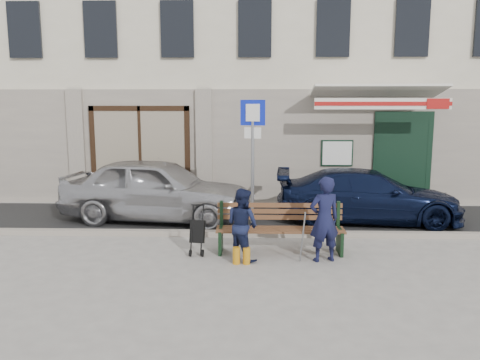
{
  "coord_description": "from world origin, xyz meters",
  "views": [
    {
      "loc": [
        -0.0,
        -8.13,
        2.75
      ],
      "look_at": [
        -0.3,
        1.6,
        1.2
      ],
      "focal_mm": 35.0,
      "sensor_mm": 36.0,
      "label": 1
    }
  ],
  "objects_px": {
    "car_silver": "(157,189)",
    "man": "(324,219)",
    "woman": "(242,224)",
    "parking_sign": "(253,144)",
    "car_navy": "(368,196)",
    "bench": "(278,229)",
    "stroller": "(197,233)"
  },
  "relations": [
    {
      "from": "car_silver",
      "to": "stroller",
      "type": "distance_m",
      "value": 2.87
    },
    {
      "from": "car_navy",
      "to": "parking_sign",
      "type": "relative_size",
      "value": 1.51
    },
    {
      "from": "man",
      "to": "stroller",
      "type": "xyz_separation_m",
      "value": [
        -2.3,
        0.35,
        -0.36
      ]
    },
    {
      "from": "car_navy",
      "to": "bench",
      "type": "height_order",
      "value": "car_navy"
    },
    {
      "from": "parking_sign",
      "to": "bench",
      "type": "relative_size",
      "value": 1.2
    },
    {
      "from": "car_navy",
      "to": "stroller",
      "type": "height_order",
      "value": "car_navy"
    },
    {
      "from": "car_silver",
      "to": "woman",
      "type": "height_order",
      "value": "car_silver"
    },
    {
      "from": "man",
      "to": "woman",
      "type": "distance_m",
      "value": 1.45
    },
    {
      "from": "car_navy",
      "to": "bench",
      "type": "xyz_separation_m",
      "value": [
        -2.27,
        -2.48,
        -0.17
      ]
    },
    {
      "from": "parking_sign",
      "to": "man",
      "type": "bearing_deg",
      "value": -40.9
    },
    {
      "from": "parking_sign",
      "to": "woman",
      "type": "distance_m",
      "value": 2.23
    },
    {
      "from": "woman",
      "to": "car_navy",
      "type": "bearing_deg",
      "value": -92.4
    },
    {
      "from": "car_silver",
      "to": "man",
      "type": "bearing_deg",
      "value": -120.96
    },
    {
      "from": "car_silver",
      "to": "bench",
      "type": "height_order",
      "value": "car_silver"
    },
    {
      "from": "parking_sign",
      "to": "woman",
      "type": "relative_size",
      "value": 2.19
    },
    {
      "from": "car_silver",
      "to": "stroller",
      "type": "xyz_separation_m",
      "value": [
        1.28,
        -2.54,
        -0.36
      ]
    },
    {
      "from": "car_navy",
      "to": "parking_sign",
      "type": "height_order",
      "value": "parking_sign"
    },
    {
      "from": "parking_sign",
      "to": "stroller",
      "type": "relative_size",
      "value": 3.13
    },
    {
      "from": "woman",
      "to": "parking_sign",
      "type": "bearing_deg",
      "value": -52.86
    },
    {
      "from": "car_silver",
      "to": "man",
      "type": "distance_m",
      "value": 4.6
    },
    {
      "from": "parking_sign",
      "to": "bench",
      "type": "bearing_deg",
      "value": -56.46
    },
    {
      "from": "car_silver",
      "to": "man",
      "type": "xyz_separation_m",
      "value": [
        3.58,
        -2.89,
        -0.0
      ]
    },
    {
      "from": "stroller",
      "to": "woman",
      "type": "bearing_deg",
      "value": -14.33
    },
    {
      "from": "bench",
      "to": "man",
      "type": "relative_size",
      "value": 1.57
    },
    {
      "from": "man",
      "to": "car_silver",
      "type": "bearing_deg",
      "value": -55.34
    },
    {
      "from": "parking_sign",
      "to": "woman",
      "type": "bearing_deg",
      "value": -81.35
    },
    {
      "from": "man",
      "to": "parking_sign",
      "type": "bearing_deg",
      "value": -71.46
    },
    {
      "from": "car_navy",
      "to": "bench",
      "type": "relative_size",
      "value": 1.8
    },
    {
      "from": "stroller",
      "to": "man",
      "type": "bearing_deg",
      "value": -1.71
    },
    {
      "from": "parking_sign",
      "to": "woman",
      "type": "xyz_separation_m",
      "value": [
        -0.17,
        -1.81,
        -1.29
      ]
    },
    {
      "from": "car_silver",
      "to": "stroller",
      "type": "relative_size",
      "value": 4.92
    },
    {
      "from": "man",
      "to": "woman",
      "type": "relative_size",
      "value": 1.17
    }
  ]
}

